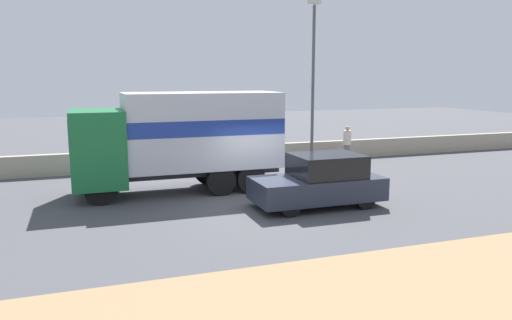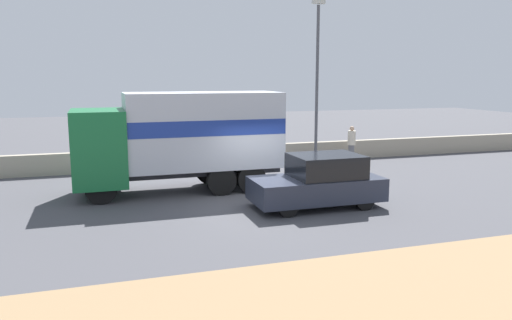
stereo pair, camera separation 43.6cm
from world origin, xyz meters
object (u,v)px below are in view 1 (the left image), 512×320
object	(u,v)px
box_truck	(182,136)
car_hatchback	(320,181)
street_lamp	(313,71)
pedestrian	(347,143)

from	to	relation	value
box_truck	car_hatchback	distance (m)	5.20
street_lamp	box_truck	xyz separation A→B (m)	(-6.91, -3.78, -2.29)
street_lamp	car_hatchback	world-z (taller)	street_lamp
pedestrian	car_hatchback	bearing A→B (deg)	-125.21
car_hatchback	pedestrian	bearing A→B (deg)	-125.21
street_lamp	pedestrian	size ratio (longest dim) A/B	4.35
box_truck	pedestrian	size ratio (longest dim) A/B	4.16
car_hatchback	pedestrian	size ratio (longest dim) A/B	2.37
street_lamp	pedestrian	bearing A→B (deg)	-1.14
car_hatchback	box_truck	bearing A→B (deg)	-42.99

